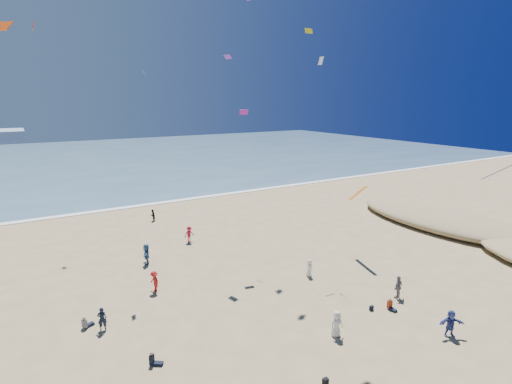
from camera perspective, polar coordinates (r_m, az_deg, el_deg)
ocean at (r=106.02m, az=-26.24°, el=3.88°), size 220.00×100.00×0.06m
surf_line at (r=57.22m, az=-21.41°, el=-2.55°), size 220.00×1.20×0.08m
standing_flyers at (r=29.33m, az=-0.17°, el=-14.82°), size 24.66×48.60×1.86m
seated_group at (r=23.37m, az=4.48°, el=-24.28°), size 19.86×25.10×0.84m
black_backpack at (r=23.40m, az=9.89°, el=-25.13°), size 0.30×0.22×0.38m
navy_bag at (r=30.55m, az=16.17°, el=-15.63°), size 0.28×0.18×0.34m
kites_aloft at (r=29.08m, az=7.97°, el=14.51°), size 34.62×46.12×29.96m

